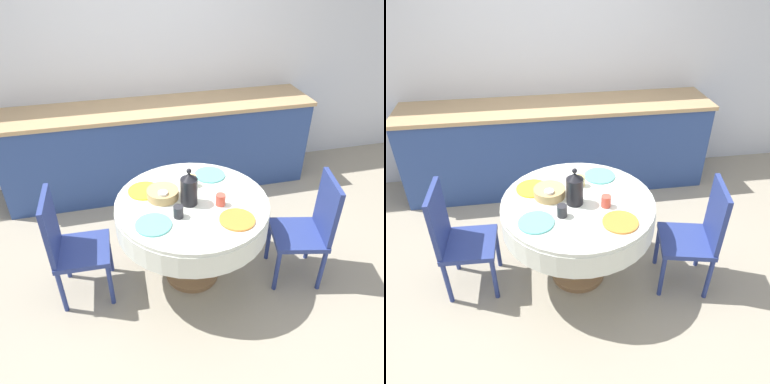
% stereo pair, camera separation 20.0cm
% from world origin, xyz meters
% --- Properties ---
extents(ground_plane, '(12.00, 12.00, 0.00)m').
position_xyz_m(ground_plane, '(0.00, 0.00, 0.00)').
color(ground_plane, '#9E937F').
extents(wall_back, '(7.00, 0.05, 2.60)m').
position_xyz_m(wall_back, '(0.00, 1.78, 1.30)').
color(wall_back, silver).
rests_on(wall_back, ground_plane).
extents(kitchen_counter, '(3.24, 0.64, 0.96)m').
position_xyz_m(kitchen_counter, '(0.00, 1.45, 0.48)').
color(kitchen_counter, '#2D4784').
rests_on(kitchen_counter, ground_plane).
extents(dining_table, '(1.15, 1.15, 0.76)m').
position_xyz_m(dining_table, '(0.00, 0.00, 0.63)').
color(dining_table, olive).
rests_on(dining_table, ground_plane).
extents(chair_left, '(0.48, 0.48, 0.93)m').
position_xyz_m(chair_left, '(0.90, -0.20, 0.51)').
color(chair_left, navy).
rests_on(chair_left, ground_plane).
extents(chair_right, '(0.41, 0.41, 0.93)m').
position_xyz_m(chair_right, '(-0.92, 0.03, 0.51)').
color(chair_right, navy).
rests_on(chair_right, ground_plane).
extents(plate_near_left, '(0.25, 0.25, 0.01)m').
position_xyz_m(plate_near_left, '(-0.32, -0.22, 0.76)').
color(plate_near_left, '#60BCB7').
rests_on(plate_near_left, dining_table).
extents(cup_near_left, '(0.07, 0.07, 0.09)m').
position_xyz_m(cup_near_left, '(-0.14, -0.16, 0.80)').
color(cup_near_left, '#28282D').
rests_on(cup_near_left, dining_table).
extents(plate_near_right, '(0.25, 0.25, 0.01)m').
position_xyz_m(plate_near_right, '(0.25, -0.30, 0.76)').
color(plate_near_right, orange).
rests_on(plate_near_right, dining_table).
extents(cup_near_right, '(0.07, 0.07, 0.09)m').
position_xyz_m(cup_near_right, '(0.19, -0.09, 0.80)').
color(cup_near_right, '#CC4C3D').
rests_on(cup_near_right, dining_table).
extents(plate_far_left, '(0.25, 0.25, 0.01)m').
position_xyz_m(plate_far_left, '(-0.33, 0.21, 0.76)').
color(plate_far_left, yellow).
rests_on(plate_far_left, dining_table).
extents(cup_far_left, '(0.07, 0.07, 0.09)m').
position_xyz_m(cup_far_left, '(-0.21, 0.04, 0.80)').
color(cup_far_left, white).
rests_on(cup_far_left, dining_table).
extents(plate_far_right, '(0.25, 0.25, 0.01)m').
position_xyz_m(plate_far_right, '(0.23, 0.31, 0.76)').
color(plate_far_right, '#60BCB7').
rests_on(plate_far_right, dining_table).
extents(cup_far_right, '(0.07, 0.07, 0.09)m').
position_xyz_m(cup_far_right, '(0.05, 0.21, 0.80)').
color(cup_far_right, '#DBB766').
rests_on(cup_far_right, dining_table).
extents(coffee_carafe, '(0.13, 0.13, 0.29)m').
position_xyz_m(coffee_carafe, '(-0.03, -0.02, 0.88)').
color(coffee_carafe, black).
rests_on(coffee_carafe, dining_table).
extents(bread_basket, '(0.24, 0.24, 0.07)m').
position_xyz_m(bread_basket, '(-0.20, 0.10, 0.79)').
color(bread_basket, tan).
rests_on(bread_basket, dining_table).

